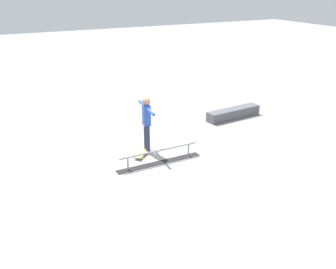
# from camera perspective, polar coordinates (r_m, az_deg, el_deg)

# --- Properties ---
(ground_plane) EXTENTS (60.00, 60.00, 0.00)m
(ground_plane) POSITION_cam_1_polar(r_m,az_deg,el_deg) (10.46, 1.47, -4.48)
(ground_plane) COLOR gray
(grind_rail) EXTENTS (2.44, 0.29, 0.39)m
(grind_rail) POSITION_cam_1_polar(r_m,az_deg,el_deg) (10.51, -1.26, -3.32)
(grind_rail) COLOR black
(grind_rail) RESTS_ON ground_plane
(skate_ledge) EXTENTS (2.15, 0.62, 0.34)m
(skate_ledge) POSITION_cam_1_polar(r_m,az_deg,el_deg) (14.13, 9.45, 3.05)
(skate_ledge) COLOR #595960
(skate_ledge) RESTS_ON ground_plane
(skater_main) EXTENTS (0.23, 1.30, 1.62)m
(skater_main) POSITION_cam_1_polar(r_m,az_deg,el_deg) (10.90, -3.12, 1.97)
(skater_main) COLOR #2D3351
(skater_main) RESTS_ON ground_plane
(skateboard_main) EXTENTS (0.73, 0.68, 0.09)m
(skateboard_main) POSITION_cam_1_polar(r_m,az_deg,el_deg) (11.04, -3.64, -2.64)
(skateboard_main) COLOR tan
(skateboard_main) RESTS_ON ground_plane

